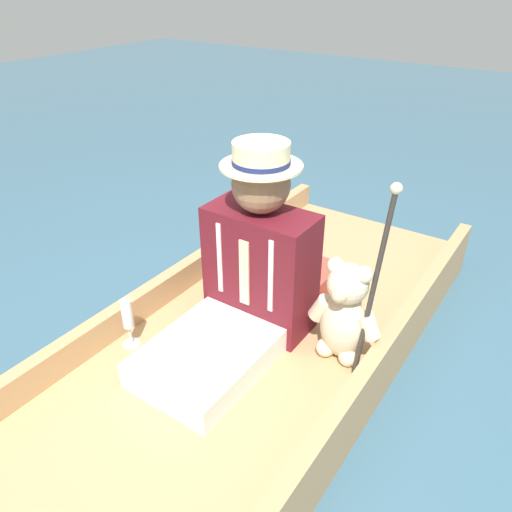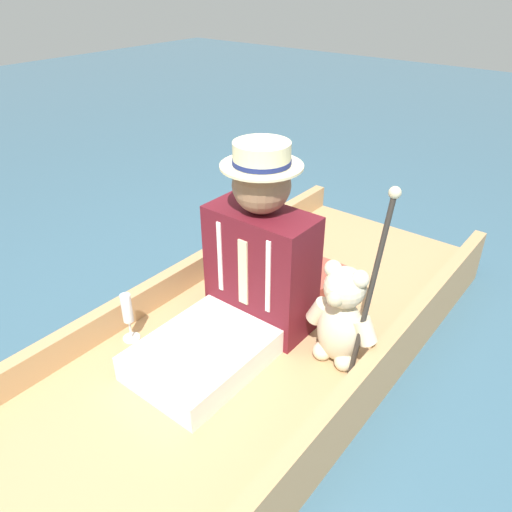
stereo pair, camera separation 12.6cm
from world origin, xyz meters
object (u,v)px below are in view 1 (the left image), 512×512
(teddy_bear, at_px, (344,314))
(walking_cane, at_px, (379,266))
(wine_glass, at_px, (128,318))
(seated_person, at_px, (248,274))

(teddy_bear, xyz_separation_m, walking_cane, (-0.09, -0.04, 0.23))
(teddy_bear, bearing_deg, wine_glass, 30.30)
(teddy_bear, relative_size, walking_cane, 0.60)
(teddy_bear, relative_size, wine_glass, 1.96)
(walking_cane, bearing_deg, wine_glass, 29.40)
(wine_glass, bearing_deg, walking_cane, -150.60)
(seated_person, distance_m, wine_glass, 0.51)
(wine_glass, relative_size, walking_cane, 0.30)
(wine_glass, xyz_separation_m, walking_cane, (-0.83, -0.47, 0.29))
(wine_glass, bearing_deg, seated_person, -135.12)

